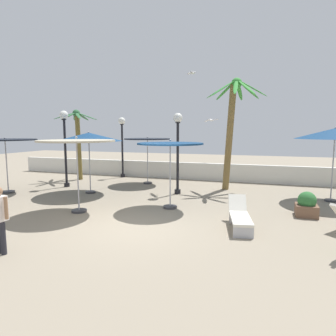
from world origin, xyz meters
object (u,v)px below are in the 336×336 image
at_px(planter, 307,205).
at_px(patio_umbrella_0, 335,134).
at_px(palm_tree_0, 78,134).
at_px(patio_umbrella_5, 77,145).
at_px(seagull_1, 192,73).
at_px(patio_umbrella_2, 89,137).
at_px(patio_umbrella_1, 147,141).
at_px(lamp_post_2, 178,140).
at_px(lamp_post_0, 65,135).
at_px(lounge_chair_1, 240,215).
at_px(seagull_0, 211,120).
at_px(palm_tree_1, 232,120).
at_px(patio_umbrella_4, 5,143).
at_px(lamp_post_1, 122,137).
at_px(patio_umbrella_3, 170,148).

bearing_deg(planter, patio_umbrella_0, 65.40).
bearing_deg(palm_tree_0, planter, -18.87).
xyz_separation_m(patio_umbrella_5, palm_tree_0, (-4.29, 6.09, 0.34)).
bearing_deg(patio_umbrella_5, seagull_1, 65.30).
bearing_deg(patio_umbrella_2, seagull_1, 34.44).
xyz_separation_m(patio_umbrella_1, lamp_post_2, (2.31, -1.99, 0.14)).
distance_m(lamp_post_0, lamp_post_2, 5.97).
bearing_deg(patio_umbrella_1, lounge_chair_1, -47.65).
relative_size(patio_umbrella_2, seagull_0, 2.80).
bearing_deg(patio_umbrella_2, palm_tree_1, 25.51).
xyz_separation_m(patio_umbrella_0, palm_tree_1, (-4.22, 1.20, 0.64)).
relative_size(patio_umbrella_1, seagull_0, 2.38).
height_order(patio_umbrella_1, seagull_1, seagull_1).
bearing_deg(seagull_1, palm_tree_0, 177.27).
bearing_deg(patio_umbrella_1, patio_umbrella_4, -140.84).
bearing_deg(lamp_post_1, patio_umbrella_1, -34.67).
bearing_deg(palm_tree_0, seagull_1, -2.73).
bearing_deg(lamp_post_2, planter, -21.68).
bearing_deg(patio_umbrella_4, seagull_0, 44.67).
distance_m(palm_tree_0, lounge_chair_1, 11.81).
bearing_deg(lamp_post_1, patio_umbrella_0, -15.43).
distance_m(lounge_chair_1, planter, 2.81).
relative_size(patio_umbrella_1, patio_umbrella_4, 0.94).
height_order(lamp_post_1, lamp_post_2, lamp_post_1).
xyz_separation_m(patio_umbrella_4, lamp_post_2, (7.60, 2.31, 0.12)).
distance_m(palm_tree_0, palm_tree_1, 8.95).
xyz_separation_m(patio_umbrella_0, patio_umbrella_1, (-8.71, 1.42, -0.45)).
height_order(patio_umbrella_0, patio_umbrella_1, patio_umbrella_0).
relative_size(lamp_post_0, lounge_chair_1, 1.99).
xyz_separation_m(patio_umbrella_2, lamp_post_2, (3.91, 1.13, -0.14)).
distance_m(lamp_post_1, seagull_1, 6.14).
distance_m(patio_umbrella_2, palm_tree_1, 6.79).
bearing_deg(palm_tree_0, lounge_chair_1, -31.29).
bearing_deg(lamp_post_0, lounge_chair_1, -22.74).
xyz_separation_m(lamp_post_1, lounge_chair_1, (7.83, -7.62, -2.14)).
bearing_deg(patio_umbrella_0, lamp_post_1, 164.57).
bearing_deg(patio_umbrella_1, seagull_0, 52.85).
height_order(patio_umbrella_5, lamp_post_0, lamp_post_0).
bearing_deg(seagull_1, patio_umbrella_5, -114.70).
height_order(lamp_post_1, seagull_1, seagull_1).
xyz_separation_m(patio_umbrella_1, palm_tree_0, (-4.43, 0.02, 0.41)).
height_order(patio_umbrella_3, seagull_0, seagull_0).
bearing_deg(patio_umbrella_5, patio_umbrella_3, 27.99).
xyz_separation_m(patio_umbrella_4, palm_tree_1, (9.78, 4.09, 1.06)).
bearing_deg(patio_umbrella_3, lamp_post_2, 100.54).
relative_size(patio_umbrella_0, patio_umbrella_5, 1.14).
bearing_deg(lamp_post_0, patio_umbrella_2, -24.87).
height_order(patio_umbrella_1, palm_tree_0, palm_tree_0).
bearing_deg(patio_umbrella_2, palm_tree_0, 132.03).
height_order(palm_tree_0, lamp_post_2, palm_tree_0).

